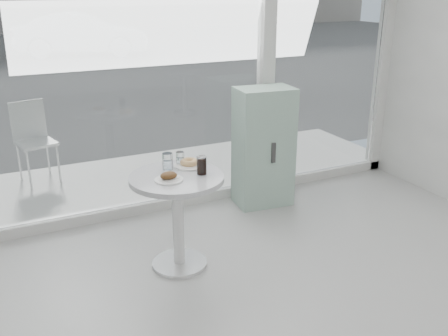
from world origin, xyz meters
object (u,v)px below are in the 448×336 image
plate_donut (189,163)px  car_silver (82,34)px  plate_fritter (169,177)px  water_tumbler_b (180,159)px  water_tumbler_a (167,162)px  cola_glass (202,166)px  main_table (178,202)px  mint_cabinet (263,147)px  patio_chair (33,136)px

plate_donut → car_silver: bearing=82.9°
plate_fritter → water_tumbler_b: (0.20, 0.28, 0.02)m
plate_fritter → water_tumbler_b: size_ratio=1.97×
water_tumbler_a → cola_glass: bearing=-47.1°
plate_fritter → plate_donut: plate_fritter is taller
main_table → mint_cabinet: bearing=32.9°
cola_glass → car_silver: bearing=83.1°
patio_chair → water_tumbler_a: 2.35m
patio_chair → plate_donut: bearing=-79.0°
plate_donut → water_tumbler_b: 0.08m
car_silver → water_tumbler_b: (-1.67, -12.87, 0.16)m
patio_chair → plate_fritter: 2.54m
plate_fritter → plate_donut: (0.25, 0.22, -0.00)m
plate_fritter → cola_glass: bearing=3.4°
water_tumbler_a → plate_donut: bearing=-1.2°
water_tumbler_a → cola_glass: cola_glass is taller
main_table → plate_donut: (0.17, 0.16, 0.24)m
plate_donut → main_table: bearing=-136.4°
mint_cabinet → car_silver: 12.31m
main_table → cola_glass: size_ratio=5.41×
patio_chair → water_tumbler_b: size_ratio=8.24×
plate_donut → water_tumbler_b: water_tumbler_b is taller
plate_donut → cola_glass: 0.21m
patio_chair → plate_donut: size_ratio=3.58×
cola_glass → water_tumbler_b: bearing=105.0°
car_silver → plate_fritter: (-1.86, -13.15, 0.13)m
mint_cabinet → water_tumbler_b: size_ratio=11.17×
plate_fritter → plate_donut: bearing=42.1°
mint_cabinet → cola_glass: size_ratio=8.39×
plate_donut → water_tumbler_a: (-0.18, 0.00, 0.04)m
plate_fritter → water_tumbler_a: water_tumbler_a is taller
patio_chair → water_tumbler_a: (0.79, -2.20, 0.28)m
mint_cabinet → water_tumbler_a: bearing=-147.5°
mint_cabinet → plate_donut: (-1.05, -0.63, 0.19)m
plate_fritter → cola_glass: 0.27m
patio_chair → cola_glass: bearing=-80.4°
cola_glass → water_tumbler_a: bearing=132.9°
mint_cabinet → plate_donut: size_ratio=4.85×
main_table → plate_fritter: 0.27m
plate_donut → cola_glass: cola_glass is taller
car_silver → main_table: bearing=-173.6°
plate_fritter → water_tumbler_b: bearing=55.5°
mint_cabinet → plate_fritter: mint_cabinet is taller
patio_chair → cola_glass: patio_chair is taller
main_table → mint_cabinet: 1.45m
cola_glass → patio_chair: bearing=112.2°
mint_cabinet → plate_donut: 1.24m
car_silver → plate_donut: size_ratio=16.32×
water_tumbler_a → main_table: bearing=-85.7°
water_tumbler_b → main_table: bearing=-117.5°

